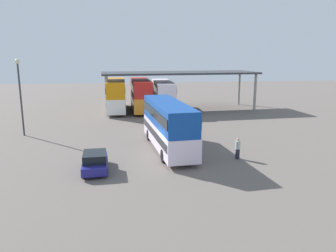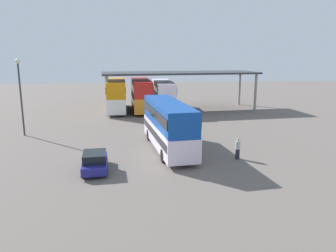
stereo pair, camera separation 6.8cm
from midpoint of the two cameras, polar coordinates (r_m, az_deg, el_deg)
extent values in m
plane|color=#655C55|center=(24.72, 0.00, -6.07)|extent=(140.00, 140.00, 0.00)
cube|color=silver|center=(27.34, -0.07, -1.58)|extent=(3.30, 10.78, 1.75)
cube|color=#10419A|center=(26.96, -0.07, 2.19)|extent=(3.21, 10.56, 1.90)
cube|color=black|center=(27.29, -0.07, -1.15)|extent=(3.30, 10.36, 0.60)
cube|color=black|center=(26.95, -0.07, 2.39)|extent=(3.30, 10.36, 0.76)
cube|color=black|center=(32.31, -2.13, 1.06)|extent=(2.05, 0.27, 1.05)
cube|color=orange|center=(32.16, -2.14, 2.53)|extent=(1.69, 0.22, 0.36)
cylinder|color=black|center=(30.45, -3.43, -1.56)|extent=(0.36, 1.02, 1.00)
cylinder|color=black|center=(30.87, 0.54, -1.35)|extent=(0.36, 1.02, 1.00)
cylinder|color=black|center=(24.22, -0.86, -5.22)|extent=(0.36, 1.02, 1.00)
cylinder|color=black|center=(24.74, 4.08, -4.87)|extent=(0.36, 1.02, 1.00)
cube|color=navy|center=(23.09, -12.67, -6.44)|extent=(1.81, 3.81, 0.55)
cube|color=black|center=(22.74, -12.75, -5.24)|extent=(1.61, 2.12, 0.58)
cylinder|color=black|center=(24.29, -14.33, -6.06)|extent=(0.23, 0.61, 0.60)
cylinder|color=black|center=(24.23, -10.78, -5.94)|extent=(0.23, 0.61, 0.60)
cylinder|color=black|center=(22.11, -14.70, -7.94)|extent=(0.23, 0.61, 0.60)
cylinder|color=black|center=(22.03, -10.79, -7.81)|extent=(0.23, 0.61, 0.60)
cube|color=white|center=(46.70, -9.00, 4.20)|extent=(2.50, 10.81, 1.92)
cube|color=orange|center=(46.46, -9.09, 6.64)|extent=(2.43, 10.59, 2.08)
cube|color=black|center=(46.67, -9.01, 4.48)|extent=(2.54, 10.38, 0.65)
cube|color=black|center=(46.45, -9.09, 6.77)|extent=(2.54, 10.38, 0.83)
cube|color=black|center=(51.96, -8.90, 5.34)|extent=(2.08, 0.11, 1.15)
cube|color=orange|center=(51.86, -8.94, 6.35)|extent=(1.72, 0.09, 0.36)
cylinder|color=black|center=(50.16, -10.17, 3.78)|extent=(0.28, 1.00, 1.00)
cylinder|color=black|center=(50.12, -7.63, 3.86)|extent=(0.28, 1.00, 1.00)
cylinder|color=black|center=(43.56, -10.50, 2.49)|extent=(0.28, 1.00, 1.00)
cylinder|color=black|center=(43.51, -7.59, 2.57)|extent=(0.28, 1.00, 1.00)
cube|color=orange|center=(46.52, -4.78, 4.29)|extent=(2.59, 10.54, 1.94)
cube|color=red|center=(46.28, -4.83, 6.77)|extent=(2.51, 10.33, 2.10)
cube|color=black|center=(46.49, -4.79, 4.58)|extent=(2.62, 10.12, 0.66)
cube|color=black|center=(46.27, -4.83, 6.90)|extent=(2.62, 10.12, 0.84)
cube|color=black|center=(51.64, -5.18, 5.41)|extent=(2.11, 0.12, 1.16)
cube|color=orange|center=(51.53, -5.20, 6.44)|extent=(1.74, 0.10, 0.36)
cylinder|color=black|center=(49.80, -6.31, 3.84)|extent=(0.29, 1.00, 1.00)
cylinder|color=black|center=(49.94, -3.73, 3.91)|extent=(0.29, 1.00, 1.00)
cylinder|color=black|center=(43.37, -5.96, 2.58)|extent=(0.29, 1.00, 1.00)
cylinder|color=black|center=(43.53, -3.00, 2.67)|extent=(0.29, 1.00, 1.00)
cube|color=navy|center=(47.03, -0.92, 4.34)|extent=(2.72, 10.90, 1.80)
cube|color=white|center=(46.80, -0.93, 6.62)|extent=(2.64, 10.68, 1.96)
cube|color=black|center=(47.00, -0.92, 4.60)|extent=(2.75, 10.47, 0.61)
cube|color=black|center=(46.79, -0.93, 6.74)|extent=(2.75, 10.47, 0.78)
cube|color=black|center=(52.30, -1.53, 5.45)|extent=(2.12, 0.14, 1.08)
cube|color=orange|center=(52.20, -1.54, 6.39)|extent=(1.75, 0.12, 0.36)
cylinder|color=black|center=(50.36, -2.59, 4.00)|extent=(0.30, 1.01, 1.00)
cylinder|color=black|center=(50.57, -0.04, 4.05)|extent=(0.30, 1.01, 1.00)
cylinder|color=black|center=(43.73, -1.94, 2.72)|extent=(0.30, 1.01, 1.00)
cylinder|color=black|center=(43.98, 1.00, 2.78)|extent=(0.30, 1.01, 1.00)
cube|color=#33353A|center=(46.93, 2.02, 9.26)|extent=(22.26, 8.09, 0.25)
cylinder|color=#9E9B93|center=(53.09, 12.27, 6.42)|extent=(0.36, 0.36, 5.15)
cylinder|color=#9E9B93|center=(48.09, 14.92, 5.69)|extent=(0.36, 0.36, 5.15)
cylinder|color=#9E9B93|center=(48.62, -10.79, 5.96)|extent=(0.36, 0.36, 5.15)
cylinder|color=#9E9B93|center=(43.11, -10.66, 5.17)|extent=(0.36, 0.36, 5.15)
cylinder|color=#33353A|center=(34.69, -24.33, 4.16)|extent=(0.16, 0.16, 7.05)
sphere|color=beige|center=(34.43, -24.88, 10.21)|extent=(0.44, 0.44, 0.44)
cylinder|color=#262633|center=(25.60, 11.96, -4.77)|extent=(0.32, 0.32, 0.78)
cylinder|color=#B2C7BE|center=(25.41, 12.03, -3.26)|extent=(0.38, 0.38, 0.62)
sphere|color=tan|center=(25.30, 12.08, -2.34)|extent=(0.22, 0.22, 0.22)
camera|label=1|loc=(0.03, -90.07, -0.02)|focal=34.92mm
camera|label=2|loc=(0.03, 89.93, 0.02)|focal=34.92mm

